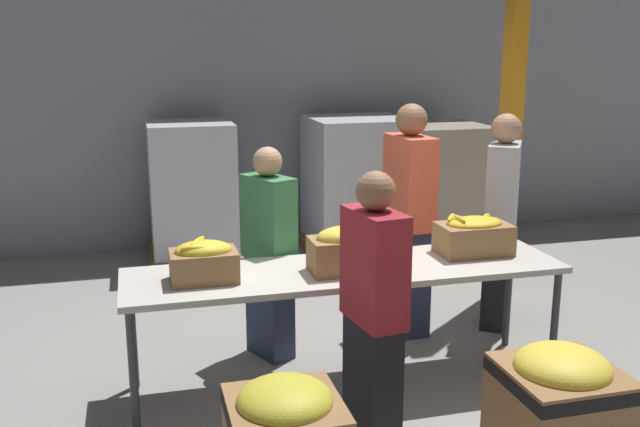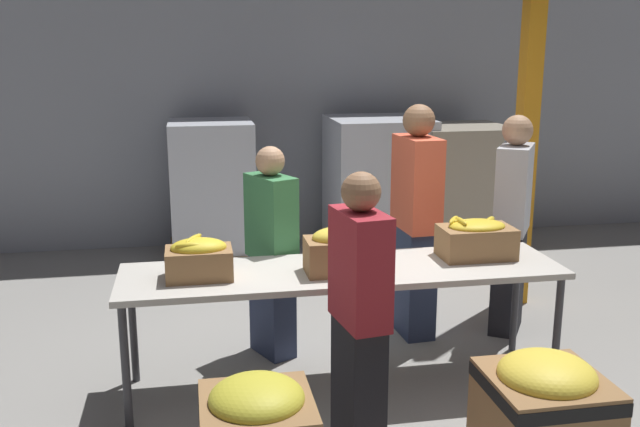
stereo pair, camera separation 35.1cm
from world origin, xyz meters
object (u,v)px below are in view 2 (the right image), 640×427
at_px(pallet_stack_0, 377,188).
at_px(volunteer_1, 359,316).
at_px(volunteer_2, 511,226).
at_px(volunteer_3, 272,254).
at_px(banana_box_0, 199,258).
at_px(support_pillar, 531,69).
at_px(pallet_stack_2, 458,191).
at_px(banana_box_1, 343,249).
at_px(pallet_stack_1, 213,192).
at_px(sorting_table, 343,276).
at_px(donation_bin_1, 543,420).
at_px(volunteer_0, 416,223).
at_px(banana_box_2, 476,238).

bearing_deg(pallet_stack_0, volunteer_1, -106.39).
height_order(volunteer_2, volunteer_3, volunteer_2).
bearing_deg(banana_box_0, support_pillar, 25.27).
height_order(volunteer_1, pallet_stack_0, volunteer_1).
bearing_deg(pallet_stack_2, support_pillar, -91.53).
height_order(banana_box_1, pallet_stack_1, pallet_stack_1).
xyz_separation_m(banana_box_0, volunteer_3, (0.51, 0.60, -0.18)).
xyz_separation_m(sorting_table, support_pillar, (1.83, 1.26, 1.25)).
distance_m(volunteer_1, volunteer_2, 2.10).
bearing_deg(banana_box_1, donation_bin_1, -58.27).
relative_size(pallet_stack_0, pallet_stack_2, 1.06).
height_order(banana_box_1, pallet_stack_0, pallet_stack_0).
distance_m(banana_box_1, pallet_stack_2, 3.46).
xyz_separation_m(sorting_table, volunteer_3, (-0.39, 0.58, 0.00)).
xyz_separation_m(volunteer_3, pallet_stack_2, (2.26, 2.24, -0.08)).
bearing_deg(sorting_table, pallet_stack_2, 56.40).
xyz_separation_m(volunteer_1, volunteer_2, (1.54, 1.43, 0.06)).
bearing_deg(sorting_table, volunteer_1, -95.43).
distance_m(sorting_table, banana_box_1, 0.22).
relative_size(sorting_table, support_pillar, 0.70).
bearing_deg(pallet_stack_0, volunteer_0, -97.37).
height_order(volunteer_2, pallet_stack_0, volunteer_2).
bearing_deg(banana_box_2, pallet_stack_1, 119.12).
xyz_separation_m(sorting_table, banana_box_2, (0.92, 0.08, 0.19)).
xyz_separation_m(banana_box_0, banana_box_2, (1.83, 0.11, 0.01)).
bearing_deg(volunteer_3, banana_box_2, 44.35).
height_order(banana_box_0, pallet_stack_0, pallet_stack_0).
bearing_deg(volunteer_1, donation_bin_1, -133.38).
bearing_deg(volunteer_1, pallet_stack_0, -25.20).
bearing_deg(support_pillar, banana_box_2, -127.37).
xyz_separation_m(banana_box_1, pallet_stack_1, (-0.70, 3.10, -0.25)).
bearing_deg(banana_box_1, pallet_stack_1, 102.71).
distance_m(donation_bin_1, pallet_stack_1, 4.58).
distance_m(banana_box_1, support_pillar, 2.51).
bearing_deg(sorting_table, donation_bin_1, -60.42).
xyz_separation_m(sorting_table, volunteer_2, (1.46, 0.68, 0.09)).
bearing_deg(pallet_stack_0, volunteer_3, -120.90).
xyz_separation_m(banana_box_1, donation_bin_1, (0.76, -1.22, -0.57)).
relative_size(sorting_table, pallet_stack_2, 2.06).
xyz_separation_m(banana_box_1, volunteer_1, (-0.05, -0.67, -0.18)).
bearing_deg(banana_box_2, sorting_table, -175.14).
bearing_deg(support_pillar, banana_box_0, -154.73).
relative_size(sorting_table, banana_box_0, 7.03).
bearing_deg(volunteer_3, pallet_stack_2, 109.81).
bearing_deg(volunteer_1, volunteer_3, 4.86).
relative_size(banana_box_0, volunteer_2, 0.24).
distance_m(volunteer_3, pallet_stack_0, 2.71).
distance_m(pallet_stack_0, pallet_stack_1, 1.72).
height_order(volunteer_0, volunteer_3, volunteer_0).
height_order(banana_box_1, donation_bin_1, banana_box_1).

